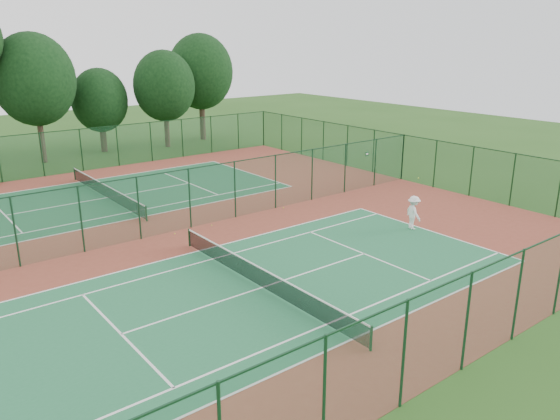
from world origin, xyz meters
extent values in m
plane|color=#265019|center=(0.00, 0.00, 0.00)|extent=(120.00, 120.00, 0.00)
cube|color=brown|center=(0.00, 0.00, 0.01)|extent=(40.00, 36.00, 0.01)
cube|color=#216B41|center=(0.00, -9.00, 0.01)|extent=(23.77, 10.97, 0.01)
cube|color=#1C5833|center=(0.00, 9.00, 0.01)|extent=(23.77, 10.97, 0.01)
cube|color=#1C5430|center=(0.00, 18.00, 1.75)|extent=(40.00, 0.02, 3.50)
cube|color=black|center=(0.00, 18.00, 3.46)|extent=(40.00, 0.05, 0.05)
cube|color=#1B5334|center=(0.00, -18.00, 1.75)|extent=(40.00, 0.02, 3.50)
cube|color=#153B23|center=(0.00, -18.00, 3.46)|extent=(40.00, 0.05, 0.05)
cube|color=#194B29|center=(20.00, 0.00, 1.75)|extent=(0.02, 36.00, 3.50)
cube|color=#14371A|center=(20.00, 0.00, 3.46)|extent=(0.05, 36.00, 0.05)
cube|color=#1B5331|center=(0.00, 0.00, 1.75)|extent=(40.00, 0.02, 3.50)
cube|color=#133620|center=(0.00, 0.00, 3.46)|extent=(40.00, 0.05, 0.05)
cylinder|color=#14371C|center=(0.00, -15.40, 0.49)|extent=(0.10, 0.10, 0.97)
cylinder|color=#14371C|center=(0.00, -2.60, 0.49)|extent=(0.10, 0.10, 0.97)
cube|color=black|center=(0.00, -9.00, 0.48)|extent=(0.02, 12.80, 0.85)
cube|color=white|center=(0.00, -9.00, 0.92)|extent=(0.04, 12.80, 0.06)
cylinder|color=#15391E|center=(0.00, 2.60, 0.49)|extent=(0.10, 0.10, 0.97)
cylinder|color=#15391E|center=(0.00, 15.40, 0.49)|extent=(0.10, 0.10, 0.97)
cube|color=black|center=(0.00, 9.00, 0.48)|extent=(0.02, 12.80, 0.85)
cube|color=silver|center=(0.00, 9.00, 0.92)|extent=(0.04, 12.80, 0.06)
imported|color=white|center=(11.38, -8.03, 0.99)|extent=(1.10, 1.42, 1.93)
sphere|color=#C4E034|center=(2.62, -0.49, 0.04)|extent=(0.06, 0.06, 0.06)
sphere|color=gold|center=(8.04, -0.39, 0.05)|extent=(0.07, 0.07, 0.07)
sphere|color=yellow|center=(0.25, -0.46, 0.04)|extent=(0.07, 0.07, 0.07)
camera|label=1|loc=(-12.73, -26.56, 10.35)|focal=35.00mm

